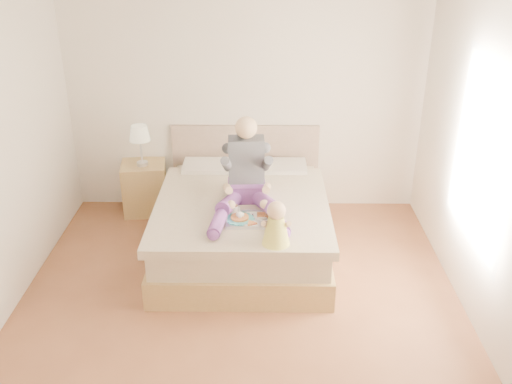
{
  "coord_description": "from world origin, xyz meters",
  "views": [
    {
      "loc": [
        0.2,
        -4.11,
        3.12
      ],
      "look_at": [
        0.14,
        0.73,
        0.8
      ],
      "focal_mm": 40.0,
      "sensor_mm": 36.0,
      "label": 1
    }
  ],
  "objects_px": {
    "tray": "(249,218)",
    "baby": "(276,226)",
    "nightstand": "(145,188)",
    "bed": "(243,219)",
    "adult": "(247,180)"
  },
  "relations": [
    {
      "from": "tray",
      "to": "baby",
      "type": "bearing_deg",
      "value": -60.43
    },
    {
      "from": "bed",
      "to": "nightstand",
      "type": "distance_m",
      "value": 1.42
    },
    {
      "from": "adult",
      "to": "tray",
      "type": "relative_size",
      "value": 2.43
    },
    {
      "from": "bed",
      "to": "nightstand",
      "type": "relative_size",
      "value": 3.63
    },
    {
      "from": "bed",
      "to": "adult",
      "type": "xyz_separation_m",
      "value": [
        0.05,
        -0.23,
        0.55
      ]
    },
    {
      "from": "bed",
      "to": "baby",
      "type": "distance_m",
      "value": 1.11
    },
    {
      "from": "adult",
      "to": "baby",
      "type": "height_order",
      "value": "adult"
    },
    {
      "from": "nightstand",
      "to": "baby",
      "type": "bearing_deg",
      "value": -57.71
    },
    {
      "from": "tray",
      "to": "bed",
      "type": "bearing_deg",
      "value": 96.93
    },
    {
      "from": "adult",
      "to": "baby",
      "type": "distance_m",
      "value": 0.79
    },
    {
      "from": "nightstand",
      "to": "baby",
      "type": "distance_m",
      "value": 2.35
    },
    {
      "from": "adult",
      "to": "baby",
      "type": "xyz_separation_m",
      "value": [
        0.27,
        -0.74,
        -0.09
      ]
    },
    {
      "from": "tray",
      "to": "baby",
      "type": "height_order",
      "value": "baby"
    },
    {
      "from": "baby",
      "to": "nightstand",
      "type": "bearing_deg",
      "value": 129.73
    },
    {
      "from": "nightstand",
      "to": "tray",
      "type": "xyz_separation_m",
      "value": [
        1.25,
        -1.36,
        0.34
      ]
    }
  ]
}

